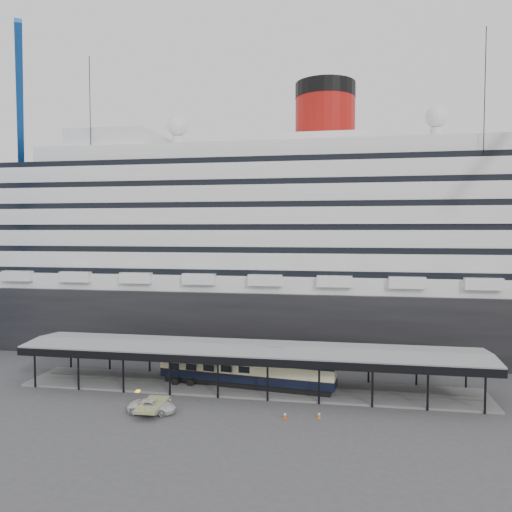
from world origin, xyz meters
name	(u,v)px	position (x,y,z in m)	size (l,w,h in m)	color
ground	(241,402)	(0.00, 0.00, 0.00)	(200.00, 200.00, 0.00)	#3C3C3F
cruise_ship	(278,236)	(0.05, 32.00, 18.35)	(130.00, 30.00, 43.90)	black
platform_canopy	(249,369)	(0.00, 5.00, 2.36)	(56.00, 9.18, 5.30)	slate
port_truck	(152,406)	(-8.58, -4.78, 0.69)	(2.29, 4.96, 1.38)	silver
pullman_carriage	(246,367)	(-0.35, 5.00, 2.61)	(22.03, 5.53, 21.45)	black
traffic_cone_left	(170,400)	(-7.70, -1.85, 0.37)	(0.48, 0.48, 0.75)	#F9480D
traffic_cone_mid	(285,415)	(5.43, -4.06, 0.39)	(0.53, 0.53, 0.78)	#DD3E0C
traffic_cone_right	(319,415)	(8.87, -3.29, 0.36)	(0.41, 0.41, 0.73)	#E05E0C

